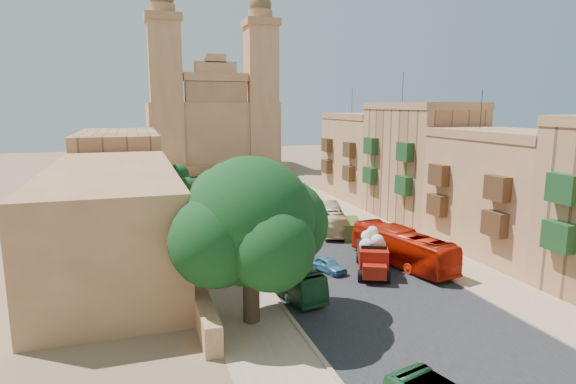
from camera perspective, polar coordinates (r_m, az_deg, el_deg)
ground at (r=31.80m, az=15.03°, el=-15.22°), size 260.00×260.00×0.00m
road_surface at (r=57.84m, az=-1.21°, el=-3.22°), size 14.00×140.00×0.01m
sidewalk_east at (r=61.16m, az=7.35°, el=-2.56°), size 5.00×140.00×0.01m
sidewalk_west at (r=55.95m, az=-10.60°, el=-3.86°), size 5.00×140.00×0.01m
kerb_east at (r=60.15m, az=5.19°, el=-2.68°), size 0.25×140.00×0.12m
kerb_west at (r=56.29m, az=-8.07°, el=-3.65°), size 0.25×140.00×0.12m
townhouse_b at (r=47.99m, az=24.33°, el=-0.05°), size 9.00×14.00×14.90m
townhouse_c at (r=58.82m, az=15.30°, el=3.47°), size 9.00×14.00×17.40m
townhouse_d at (r=70.96m, az=9.11°, el=4.20°), size 9.00×14.00×15.90m
west_wall at (r=45.81m, az=-12.76°, el=-5.95°), size 1.00×40.00×1.80m
west_building_low at (r=42.97m, az=-20.01°, el=-2.86°), size 10.00×28.00×8.40m
west_building_mid at (r=68.46m, az=-19.34°, el=2.56°), size 10.00×22.00×10.00m
church at (r=103.84m, az=-9.01°, el=7.95°), size 28.00×22.50×36.30m
ficus_tree at (r=29.60m, az=-4.32°, el=-3.99°), size 10.53×9.69×10.53m
street_tree_a at (r=37.94m, az=-7.98°, el=-6.17°), size 2.75×2.75×4.23m
street_tree_b at (r=49.39m, az=-10.40°, el=-2.06°), size 3.01×3.01×4.63m
street_tree_c at (r=61.10m, az=-11.88°, el=0.27°), size 3.04×3.04×4.68m
street_tree_d at (r=72.87m, az=-12.90°, el=2.00°), size 3.25×3.25×5.00m
red_truck at (r=40.08m, az=10.01°, el=-7.16°), size 4.60×6.54×3.63m
olive_pickup at (r=50.25m, az=7.43°, el=-4.37°), size 2.98×4.69×1.79m
bus_green_north at (r=35.89m, az=-0.49°, el=-9.70°), size 3.83×9.12×2.48m
bus_red_east at (r=42.44m, az=13.37°, el=-6.39°), size 4.57×11.28×3.06m
bus_cream_east at (r=52.48m, az=5.16°, el=-3.16°), size 5.04×9.92×2.70m
car_blue_a at (r=40.00m, az=4.79°, el=-8.59°), size 2.50×3.76×1.19m
car_white_a at (r=62.59m, az=-3.36°, el=-1.63°), size 1.45×3.74×1.21m
car_cream at (r=51.46m, az=4.83°, el=-4.30°), size 2.17×4.30×1.17m
car_dkblue at (r=69.75m, az=-6.01°, el=-0.38°), size 2.98×5.00×1.36m
car_white_b at (r=62.76m, az=-2.15°, el=-1.61°), size 2.15×3.66×1.17m
car_blue_b at (r=76.52m, az=-8.12°, el=0.47°), size 2.64×3.91×1.22m
pedestrian_a at (r=45.95m, az=13.91°, el=-6.11°), size 0.67×0.56×1.56m
pedestrian_c at (r=50.34m, az=10.74°, el=-4.38°), size 0.53×1.11×1.85m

